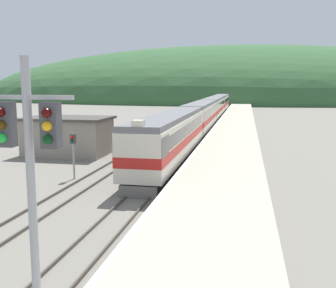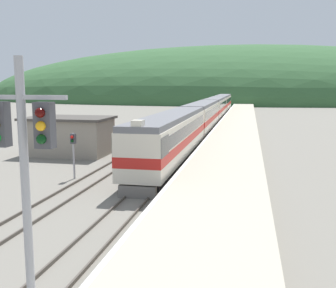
{
  "view_description": "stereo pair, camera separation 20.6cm",
  "coord_description": "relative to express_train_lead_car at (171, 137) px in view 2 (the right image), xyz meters",
  "views": [
    {
      "loc": [
        6.18,
        -4.66,
        6.69
      ],
      "look_at": [
        0.78,
        22.51,
        2.52
      ],
      "focal_mm": 42.0,
      "sensor_mm": 36.0,
      "label": 1
    },
    {
      "loc": [
        6.38,
        -4.61,
        6.69
      ],
      "look_at": [
        0.78,
        22.51,
        2.52
      ],
      "focal_mm": 42.0,
      "sensor_mm": 36.0,
      "label": 2
    }
  ],
  "objects": [
    {
      "name": "distant_hills",
      "position": [
        0.0,
        141.93,
        -2.35
      ],
      "size": [
        232.06,
        104.43,
        46.51
      ],
      "color": "#335B33",
      "rests_on": "ground"
    },
    {
      "name": "station_shed",
      "position": [
        -10.64,
        2.66,
        -0.5
      ],
      "size": [
        8.13,
        5.33,
        3.65
      ],
      "color": "gray",
      "rests_on": "ground"
    },
    {
      "name": "signal_post_siding",
      "position": [
        -5.83,
        -6.65,
        0.05
      ],
      "size": [
        0.36,
        0.42,
        3.32
      ],
      "color": "#9E9EA3",
      "rests_on": "ground"
    },
    {
      "name": "platform",
      "position": [
        4.67,
        22.28,
        -1.85
      ],
      "size": [
        5.75,
        140.0,
        1.0
      ],
      "color": "#B2A893",
      "rests_on": "ground"
    },
    {
      "name": "carriage_second",
      "position": [
        0.0,
        22.33,
        -0.01
      ],
      "size": [
        2.99,
        20.61,
        4.29
      ],
      "color": "black",
      "rests_on": "ground"
    },
    {
      "name": "signal_mast_main",
      "position": [
        1.44,
        -24.49,
        2.45
      ],
      "size": [
        2.2,
        0.42,
        7.33
      ],
      "color": "#9E9EA3",
      "rests_on": "ground"
    },
    {
      "name": "carriage_fourth",
      "position": [
        0.0,
        65.31,
        -0.01
      ],
      "size": [
        2.99,
        20.61,
        4.29
      ],
      "color": "black",
      "rests_on": "ground"
    },
    {
      "name": "express_train_lead_car",
      "position": [
        0.0,
        0.0,
        0.0
      ],
      "size": [
        3.0,
        21.81,
        4.65
      ],
      "color": "black",
      "rests_on": "ground"
    },
    {
      "name": "track_siding",
      "position": [
        -4.44,
        42.28,
        -2.27
      ],
      "size": [
        1.52,
        180.0,
        0.16
      ],
      "color": "#4C443D",
      "rests_on": "ground"
    },
    {
      "name": "carriage_third",
      "position": [
        0.0,
        43.82,
        -0.01
      ],
      "size": [
        2.99,
        20.61,
        4.29
      ],
      "color": "black",
      "rests_on": "ground"
    },
    {
      "name": "track_main",
      "position": [
        0.0,
        42.28,
        -2.27
      ],
      "size": [
        1.52,
        180.0,
        0.16
      ],
      "color": "#4C443D",
      "rests_on": "ground"
    }
  ]
}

